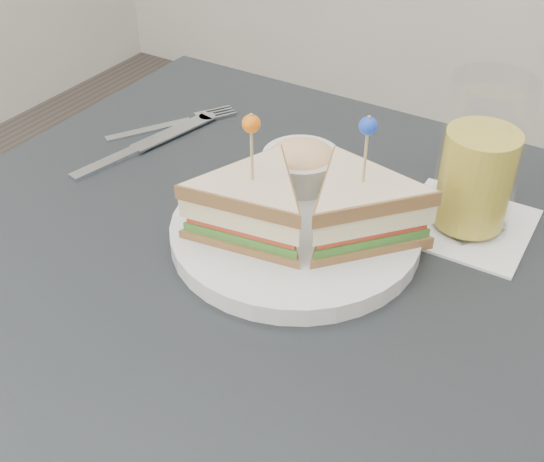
# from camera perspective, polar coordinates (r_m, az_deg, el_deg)

# --- Properties ---
(table) EXTENTS (0.80, 0.80, 0.75)m
(table) POSITION_cam_1_polar(r_m,az_deg,el_deg) (0.73, -1.09, -8.10)
(table) COLOR black
(table) RESTS_ON ground
(plate_meal) EXTENTS (0.34, 0.34, 0.15)m
(plate_meal) POSITION_cam_1_polar(r_m,az_deg,el_deg) (0.69, 2.61, 1.93)
(plate_meal) COLOR silver
(plate_meal) RESTS_ON table
(cutlery_fork) EXTENTS (0.11, 0.17, 0.01)m
(cutlery_fork) POSITION_cam_1_polar(r_m,az_deg,el_deg) (0.94, -7.85, 8.96)
(cutlery_fork) COLOR silver
(cutlery_fork) RESTS_ON table
(cutlery_knife) EXTENTS (0.07, 0.23, 0.01)m
(cutlery_knife) POSITION_cam_1_polar(r_m,az_deg,el_deg) (0.89, -10.89, 6.91)
(cutlery_knife) COLOR silver
(cutlery_knife) RESTS_ON table
(drink_set) EXTENTS (0.14, 0.14, 0.17)m
(drink_set) POSITION_cam_1_polar(r_m,az_deg,el_deg) (0.73, 16.88, 5.23)
(drink_set) COLOR silver
(drink_set) RESTS_ON table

